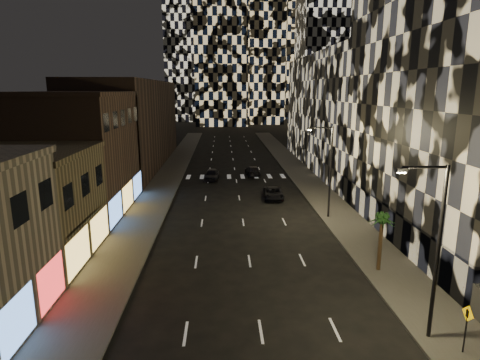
{
  "coord_description": "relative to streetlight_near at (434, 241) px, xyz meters",
  "views": [
    {
      "loc": [
        -1.96,
        -7.97,
        12.59
      ],
      "look_at": [
        -0.66,
        21.14,
        6.0
      ],
      "focal_mm": 30.0,
      "sensor_mm": 36.0,
      "label": 1
    }
  ],
  "objects": [
    {
      "name": "sidewalk_right",
      "position": [
        1.65,
        40.0,
        -5.28
      ],
      "size": [
        4.0,
        120.0,
        0.15
      ],
      "primitive_type": "cube",
      "color": "#47443F",
      "rests_on": "ground"
    },
    {
      "name": "ped_sign",
      "position": [
        1.26,
        -1.35,
        -3.54
      ],
      "size": [
        0.08,
        0.82,
        2.48
      ],
      "rotation": [
        0.0,
        0.0,
        0.02
      ],
      "color": "black",
      "rests_on": "sidewalk_right"
    },
    {
      "name": "retail_filler_left",
      "position": [
        -25.35,
        50.0,
        1.65
      ],
      "size": [
        10.0,
        40.0,
        14.0
      ],
      "primitive_type": "cube",
      "color": "brown",
      "rests_on": "ground"
    },
    {
      "name": "streetlight_far",
      "position": [
        0.0,
        20.0,
        0.0
      ],
      "size": [
        2.55,
        0.25,
        9.0
      ],
      "color": "black",
      "rests_on": "sidewalk_right"
    },
    {
      "name": "retail_tan",
      "position": [
        -25.35,
        11.0,
        -1.35
      ],
      "size": [
        10.0,
        10.0,
        8.0
      ],
      "primitive_type": "cube",
      "color": "#736545",
      "rests_on": "ground"
    },
    {
      "name": "retail_brown",
      "position": [
        -25.35,
        23.5,
        0.65
      ],
      "size": [
        10.0,
        15.0,
        12.0
      ],
      "primitive_type": "cube",
      "color": "brown",
      "rests_on": "ground"
    },
    {
      "name": "palm_tree",
      "position": [
        0.65,
        7.85,
        -1.76
      ],
      "size": [
        2.09,
        2.13,
        4.18
      ],
      "color": "#47331E",
      "rests_on": "sidewalk_right"
    },
    {
      "name": "car_dark_oncoming",
      "position": [
        -5.78,
        40.66,
        -4.65
      ],
      "size": [
        2.24,
        4.93,
        1.4
      ],
      "primitive_type": "imported",
      "rotation": [
        0.0,
        0.0,
        3.2
      ],
      "color": "black",
      "rests_on": "ground"
    },
    {
      "name": "sidewalk_left",
      "position": [
        -18.35,
        40.0,
        -5.28
      ],
      "size": [
        4.0,
        120.0,
        0.15
      ],
      "primitive_type": "cube",
      "color": "#47443F",
      "rests_on": "ground"
    },
    {
      "name": "midrise_filler_right",
      "position": [
        11.65,
        47.0,
        3.65
      ],
      "size": [
        16.0,
        40.0,
        18.0
      ],
      "primitive_type": "cube",
      "color": "#232326",
      "rests_on": "ground"
    },
    {
      "name": "car_dark_rightlane",
      "position": [
        -4.35,
        27.46,
        -4.7
      ],
      "size": [
        2.38,
        4.8,
        1.31
      ],
      "primitive_type": "imported",
      "rotation": [
        0.0,
        0.0,
        -0.05
      ],
      "color": "black",
      "rests_on": "ground"
    },
    {
      "name": "car_dark_midlane",
      "position": [
        -11.85,
        37.88,
        -4.56
      ],
      "size": [
        2.27,
        4.77,
        1.58
      ],
      "primitive_type": "imported",
      "rotation": [
        0.0,
        0.0,
        -0.09
      ],
      "color": "black",
      "rests_on": "ground"
    },
    {
      "name": "streetlight_near",
      "position": [
        0.0,
        0.0,
        0.0
      ],
      "size": [
        2.55,
        0.25,
        9.0
      ],
      "color": "black",
      "rests_on": "sidewalk_right"
    },
    {
      "name": "curb_left",
      "position": [
        -16.25,
        40.0,
        -5.28
      ],
      "size": [
        0.2,
        120.0,
        0.15
      ],
      "primitive_type": "cube",
      "color": "#4C4C47",
      "rests_on": "ground"
    },
    {
      "name": "midrise_base",
      "position": [
        3.95,
        14.5,
        -3.85
      ],
      "size": [
        0.6,
        25.0,
        3.0
      ],
      "primitive_type": "cube",
      "color": "#383838",
      "rests_on": "ground"
    },
    {
      "name": "curb_right",
      "position": [
        -0.45,
        40.0,
        -5.28
      ],
      "size": [
        0.2,
        120.0,
        0.15
      ],
      "primitive_type": "cube",
      "color": "#4C4C47",
      "rests_on": "ground"
    }
  ]
}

